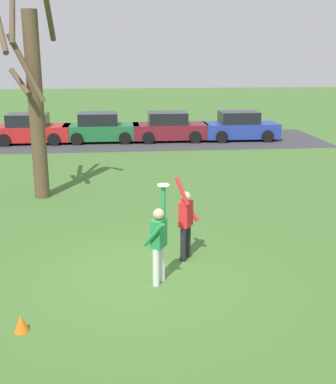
{
  "coord_description": "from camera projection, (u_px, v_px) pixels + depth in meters",
  "views": [
    {
      "loc": [
        -0.53,
        -9.75,
        4.68
      ],
      "look_at": [
        0.61,
        1.29,
        1.52
      ],
      "focal_mm": 45.56,
      "sensor_mm": 36.0,
      "label": 1
    }
  ],
  "objects": [
    {
      "name": "ground_plane",
      "position": [
        147.0,
        275.0,
        10.66
      ],
      "size": [
        120.0,
        120.0,
        0.0
      ],
      "primitive_type": "plane",
      "color": "#426B2D"
    },
    {
      "name": "person_defender",
      "position": [
        186.0,
        220.0,
        11.26
      ],
      "size": [
        0.62,
        0.66,
        2.04
      ],
      "rotation": [
        0.0,
        0.0,
        4.16
      ],
      "color": "black",
      "rests_on": "ground_plane"
    },
    {
      "name": "person_catcher",
      "position": [
        159.0,
        239.0,
        10.04
      ],
      "size": [
        0.52,
        0.59,
        2.08
      ],
      "rotation": [
        0.0,
        0.0,
        1.02
      ],
      "color": "silver",
      "rests_on": "ground_plane"
    },
    {
      "name": "parking_strip",
      "position": [
        137.0,
        141.0,
        27.16
      ],
      "size": [
        20.81,
        6.4,
        0.01
      ],
      "primitive_type": "cube",
      "color": "#38383D",
      "rests_on": "ground_plane"
    },
    {
      "name": "frisbee_disc",
      "position": [
        163.0,
        185.0,
        9.93
      ],
      "size": [
        0.24,
        0.24,
        0.02
      ],
      "primitive_type": "cylinder",
      "color": "white",
      "rests_on": "person_catcher"
    },
    {
      "name": "field_cone_orange",
      "position": [
        21.0,
        323.0,
        8.47
      ],
      "size": [
        0.26,
        0.26,
        0.32
      ],
      "primitive_type": "cone",
      "color": "orange",
      "rests_on": "ground_plane"
    },
    {
      "name": "bare_tree_tall",
      "position": [
        34.0,
        98.0,
        15.55
      ],
      "size": [
        1.92,
        1.87,
        6.61
      ],
      "color": "brown",
      "rests_on": "ground_plane"
    },
    {
      "name": "parked_car_blue",
      "position": [
        240.0,
        127.0,
        27.24
      ],
      "size": [
        4.1,
        2.04,
        1.59
      ],
      "rotation": [
        0.0,
        0.0,
        -0.0
      ],
      "color": "#233893",
      "rests_on": "ground_plane"
    },
    {
      "name": "parked_car_green",
      "position": [
        101.0,
        129.0,
        26.62
      ],
      "size": [
        4.1,
        2.04,
        1.59
      ],
      "rotation": [
        0.0,
        0.0,
        -0.0
      ],
      "color": "#1E6633",
      "rests_on": "ground_plane"
    },
    {
      "name": "parked_car_maroon",
      "position": [
        169.0,
        128.0,
        26.93
      ],
      "size": [
        4.1,
        2.04,
        1.59
      ],
      "rotation": [
        0.0,
        0.0,
        -0.0
      ],
      "color": "maroon",
      "rests_on": "ground_plane"
    },
    {
      "name": "parked_car_red",
      "position": [
        31.0,
        130.0,
        26.22
      ],
      "size": [
        4.1,
        2.04,
        1.59
      ],
      "rotation": [
        0.0,
        0.0,
        -0.0
      ],
      "color": "red",
      "rests_on": "ground_plane"
    }
  ]
}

